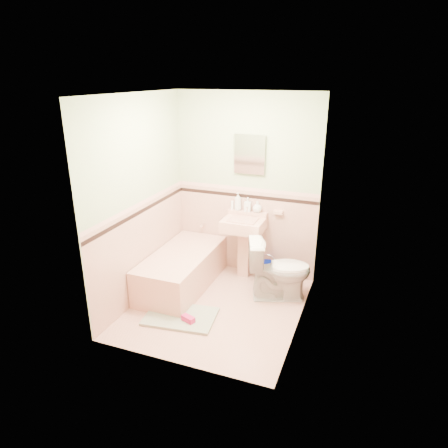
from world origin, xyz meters
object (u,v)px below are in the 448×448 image
(soap_bottle_mid, at_px, (248,204))
(shoe, at_px, (188,319))
(soap_bottle_right, at_px, (257,207))
(toilet, at_px, (279,269))
(bathtub, at_px, (182,271))
(sink, at_px, (243,249))
(bucket, at_px, (267,271))
(medicine_cabinet, at_px, (250,154))
(soap_bottle_left, at_px, (238,201))

(soap_bottle_mid, height_order, shoe, soap_bottle_mid)
(soap_bottle_right, distance_m, toilet, 0.94)
(bathtub, relative_size, toilet, 1.91)
(sink, distance_m, bucket, 0.46)
(toilet, bearing_deg, medicine_cabinet, 26.33)
(sink, distance_m, soap_bottle_mid, 0.61)
(medicine_cabinet, relative_size, bucket, 1.84)
(bucket, bearing_deg, soap_bottle_left, 163.19)
(bathtub, distance_m, shoe, 0.92)
(medicine_cabinet, bearing_deg, shoe, -98.34)
(bathtub, distance_m, soap_bottle_left, 1.21)
(soap_bottle_mid, xyz_separation_m, soap_bottle_right, (0.14, 0.00, -0.02))
(soap_bottle_right, height_order, bucket, soap_bottle_right)
(bathtub, bearing_deg, toilet, 7.43)
(soap_bottle_left, xyz_separation_m, soap_bottle_mid, (0.14, 0.00, -0.03))
(bathtub, height_order, sink, sink)
(soap_bottle_left, xyz_separation_m, toilet, (0.74, -0.54, -0.65))
(soap_bottle_mid, bearing_deg, medicine_cabinet, 81.32)
(sink, relative_size, toilet, 1.10)
(medicine_cabinet, distance_m, bucket, 1.62)
(soap_bottle_left, relative_size, shoe, 1.57)
(sink, distance_m, soap_bottle_right, 0.61)
(bathtub, distance_m, sink, 0.89)
(sink, height_order, soap_bottle_mid, soap_bottle_mid)
(bathtub, distance_m, toilet, 1.30)
(soap_bottle_mid, relative_size, soap_bottle_right, 1.23)
(soap_bottle_right, xyz_separation_m, shoe, (-0.36, -1.49, -0.93))
(medicine_cabinet, xyz_separation_m, toilet, (0.60, -0.57, -1.31))
(soap_bottle_left, relative_size, bucket, 0.98)
(toilet, bearing_deg, soap_bottle_right, 20.66)
(medicine_cabinet, xyz_separation_m, soap_bottle_left, (-0.14, -0.03, -0.65))
(sink, height_order, medicine_cabinet, medicine_cabinet)
(shoe, bearing_deg, medicine_cabinet, 101.07)
(toilet, xyz_separation_m, bucket, (-0.26, 0.40, -0.26))
(sink, relative_size, soap_bottle_mid, 4.47)
(bucket, bearing_deg, bathtub, -151.11)
(sink, height_order, shoe, sink)
(toilet, relative_size, shoe, 4.93)
(bathtub, height_order, shoe, bathtub)
(medicine_cabinet, xyz_separation_m, soap_bottle_mid, (-0.00, -0.03, -0.68))
(sink, relative_size, bucket, 3.37)
(soap_bottle_left, bearing_deg, sink, -51.31)
(soap_bottle_left, height_order, toilet, soap_bottle_left)
(soap_bottle_mid, xyz_separation_m, shoe, (-0.22, -1.49, -0.95))
(shoe, bearing_deg, toilet, 68.44)
(sink, height_order, soap_bottle_left, soap_bottle_left)
(bathtub, distance_m, bucket, 1.17)
(toilet, bearing_deg, bathtub, 77.56)
(medicine_cabinet, distance_m, soap_bottle_left, 0.67)
(toilet, height_order, shoe, toilet)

